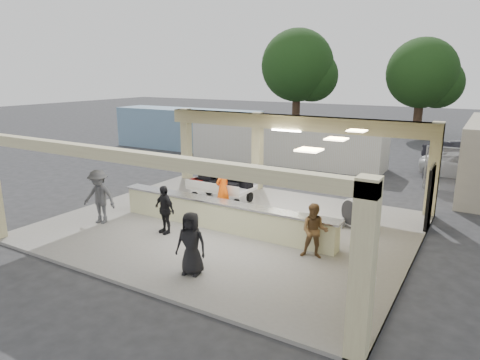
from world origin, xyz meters
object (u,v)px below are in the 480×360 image
Objects in this scene: drum_fan at (353,213)px; car_dark at (459,154)px; passenger_d at (191,243)px; car_white_a at (469,166)px; baggage_counter at (222,215)px; passenger_a at (314,231)px; container_white at (284,142)px; container_blue at (187,129)px; baggage_handler at (223,188)px; luggage_cart at (221,182)px; passenger_c at (99,197)px; passenger_b at (164,209)px.

drum_fan is 0.25× the size of car_dark.
passenger_d is 0.38× the size of car_white_a.
baggage_counter is 5.13× the size of passenger_a.
container_white is 1.09× the size of container_blue.
baggage_handler is 1.13× the size of passenger_a.
passenger_d is (2.89, -5.84, 0.02)m from luggage_cart.
container_blue is at bearing 91.43° from car_white_a.
baggage_handler reaches higher than passenger_d.
car_dark is 9.99m from container_white.
container_white reaches higher than baggage_handler.
passenger_c is 0.16× the size of container_white.
passenger_b is at bearing 1.33° from baggage_handler.
car_dark is 0.39× the size of container_blue.
container_blue is (-14.47, 12.96, 0.49)m from passenger_a.
passenger_c is at bearing -33.08° from baggage_handler.
luggage_cart reaches higher than baggage_counter.
container_blue is at bearing 138.85° from passenger_b.
passenger_c is 17.86m from car_white_a.
baggage_counter is at bearing 54.97° from passenger_b.
passenger_a is 0.14× the size of container_white.
passenger_a is at bearing -43.11° from container_blue.
container_white is (-1.31, 8.85, 0.34)m from luggage_cart.
passenger_d is (-2.66, -5.48, 0.28)m from drum_fan.
passenger_d is 19.52m from car_dark.
container_white is at bearing 164.08° from drum_fan.
container_blue is (-9.92, 10.71, 0.39)m from baggage_handler.
container_white is at bearing 97.81° from luggage_cart.
baggage_counter is at bearing -75.68° from container_white.
luggage_cart is 1.40× the size of baggage_handler.
luggage_cart is at bearing -135.34° from baggage_handler.
passenger_c is at bearing -117.93° from luggage_cart.
car_dark is at bearing 69.28° from baggage_counter.
baggage_handler is 15.72m from car_dark.
baggage_handler is (0.73, -1.01, 0.08)m from luggage_cart.
luggage_cart is 8.95m from container_white.
baggage_counter is 3.25× the size of luggage_cart.
passenger_d is at bearing -148.13° from passenger_a.
passenger_a is (3.50, -0.58, 0.31)m from baggage_counter.
passenger_b reaches higher than drum_fan.
passenger_a is at bearing -57.81° from drum_fan.
baggage_handler is 0.15× the size of container_white.
container_blue reaches higher than drum_fan.
car_dark is at bearing 58.77° from luggage_cart.
drum_fan is 2.93m from passenger_a.
passenger_b is at bearing -85.46° from luggage_cart.
car_white_a is (5.54, 15.83, -0.30)m from passenger_d.
car_dark is (2.45, 16.33, -0.21)m from passenger_a.
baggage_handler reaches higher than passenger_b.
drum_fan is 0.58× the size of baggage_handler.
passenger_b is at bearing -56.25° from container_blue.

